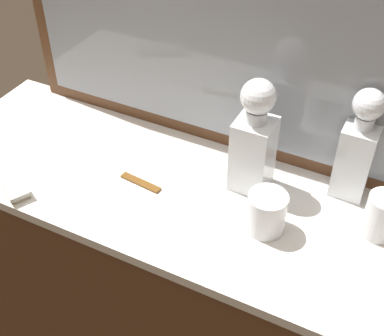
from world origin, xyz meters
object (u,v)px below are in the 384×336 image
Objects in this scene: crystal_decanter_center at (356,154)px; tortoiseshell_comb at (141,183)px; crystal_decanter_far_right at (254,146)px; crystal_tumbler_rear at (266,214)px; crystal_tumbler_right at (381,217)px; silver_brush_far_left at (10,182)px.

crystal_decanter_center is 2.52× the size of tortoiseshell_comb.
crystal_decanter_far_right is 3.01× the size of crystal_tumbler_rear.
crystal_decanter_far_right is 0.32m from crystal_tumbler_right.
crystal_decanter_center is at bearing 25.56° from silver_brush_far_left.
crystal_decanter_far_right is 1.03× the size of crystal_decanter_center.
crystal_decanter_far_right is 2.80× the size of crystal_tumbler_right.
crystal_decanter_far_right is at bearing 124.78° from crystal_tumbler_rear.
crystal_tumbler_right is (0.32, -0.02, -0.07)m from crystal_decanter_far_right.
crystal_decanter_center reaches higher than tortoiseshell_comb.
crystal_decanter_center is at bearing 21.26° from crystal_decanter_far_right.
crystal_decanter_far_right is 2.60× the size of tortoiseshell_comb.
crystal_tumbler_rear is 0.33m from tortoiseshell_comb.
crystal_tumbler_right is 0.93× the size of tortoiseshell_comb.
crystal_tumbler_right is (0.23, 0.10, 0.00)m from crystal_tumbler_rear.
crystal_decanter_center is at bearing 56.97° from crystal_tumbler_rear.
crystal_decanter_center is 1.78× the size of silver_brush_far_left.
tortoiseshell_comb is (-0.56, -0.10, -0.05)m from crystal_tumbler_right.
crystal_decanter_center is 2.71× the size of crystal_tumbler_right.
silver_brush_far_left is at bearing -166.32° from crystal_tumbler_rear.
crystal_decanter_far_right is 1.83× the size of silver_brush_far_left.
crystal_tumbler_rear is at bearing -123.03° from crystal_decanter_center.
crystal_tumbler_right is (0.09, -0.11, -0.07)m from crystal_decanter_center.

